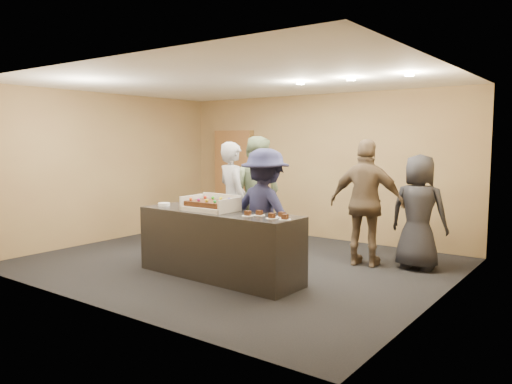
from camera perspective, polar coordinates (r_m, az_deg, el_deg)
room at (r=7.43m, az=-2.30°, el=2.09°), size 6.04×6.00×2.70m
serving_counter at (r=6.78m, az=-4.28°, el=-5.99°), size 2.42×0.78×0.90m
storage_cabinet at (r=10.57m, az=-2.53°, el=1.48°), size 0.93×0.15×2.05m
cake_box at (r=6.80m, az=-5.08°, el=-1.70°), size 0.70×0.48×0.21m
sheet_cake at (r=6.78m, az=-5.23°, el=-1.30°), size 0.60×0.41×0.12m
plate_stack at (r=7.36m, az=-10.46°, el=-1.40°), size 0.17×0.17×0.04m
slice_a at (r=6.26m, az=-0.94°, el=-2.56°), size 0.15×0.15×0.07m
slice_b at (r=6.31m, az=0.37°, el=-2.49°), size 0.15×0.15×0.07m
slice_c at (r=6.06m, az=1.83°, el=-2.84°), size 0.15×0.15×0.07m
slice_d at (r=6.17m, az=2.98°, el=-2.70°), size 0.15×0.15×0.07m
slice_e at (r=5.99m, az=3.32°, el=-2.96°), size 0.15×0.15×0.07m
person_server_grey at (r=7.95m, az=-2.70°, el=-0.83°), size 0.79×0.67×1.82m
person_sage_man at (r=8.34m, az=-0.03°, el=-0.19°), size 1.04×0.87×1.91m
person_navy_man at (r=6.81m, az=1.05°, el=-2.33°), size 1.19×0.76×1.74m
person_brown_extra at (r=7.48m, az=12.52°, el=-1.23°), size 1.15×0.61×1.87m
person_dark_suit at (r=7.49m, az=18.10°, el=-2.20°), size 0.82×0.54×1.65m
ceiling_spotlights at (r=7.03m, az=10.81°, el=12.55°), size 1.72×0.12×0.03m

